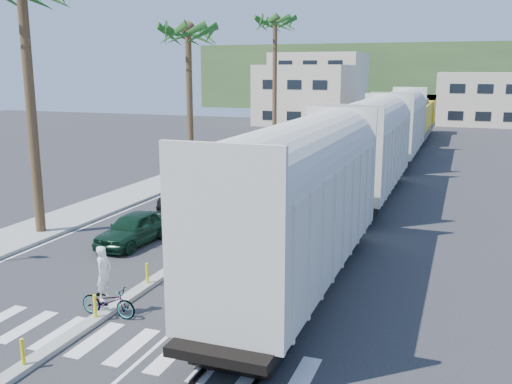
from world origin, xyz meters
TOP-DOWN VIEW (x-y plane):
  - ground at (0.00, 0.00)m, footprint 140.00×140.00m
  - sidewalk at (-8.50, 25.00)m, footprint 3.00×90.00m
  - rails at (5.00, 28.00)m, footprint 1.56×100.00m
  - median at (0.00, 19.96)m, footprint 0.45×60.00m
  - crosswalk at (0.00, -2.00)m, footprint 14.00×2.20m
  - lane_markings at (-2.15, 25.00)m, footprint 9.42×90.00m
  - freight_train at (5.00, 24.26)m, footprint 3.00×60.94m
  - palm_trees at (-8.10, 22.70)m, footprint 3.50×37.20m
  - buildings at (-6.41, 71.66)m, footprint 38.00×27.00m
  - hillside at (0.00, 100.00)m, footprint 80.00×20.00m
  - car_lead at (-3.14, 6.15)m, footprint 2.13×4.28m
  - car_second at (-4.07, 12.90)m, footprint 1.56×4.16m
  - car_third at (-2.90, 18.08)m, footprint 2.08×4.36m
  - car_rear at (-3.09, 24.18)m, footprint 3.19×5.57m
  - cyclist at (0.13, -0.54)m, footprint 0.76×1.86m

SIDE VIEW (x-z plane):
  - ground at x=0.00m, z-range 0.00..0.00m
  - lane_markings at x=-2.15m, z-range 0.00..0.01m
  - crosswalk at x=0.00m, z-range 0.00..0.01m
  - rails at x=5.00m, z-range 0.00..0.06m
  - sidewalk at x=-8.50m, z-range 0.00..0.15m
  - median at x=0.00m, z-range -0.34..0.51m
  - car_third at x=-2.90m, z-range 0.00..1.22m
  - car_second at x=-4.07m, z-range 0.00..1.35m
  - car_lead at x=-3.14m, z-range 0.00..1.39m
  - car_rear at x=-3.09m, z-range 0.00..1.45m
  - cyclist at x=0.13m, z-range -0.39..1.84m
  - freight_train at x=5.00m, z-range -0.02..5.83m
  - buildings at x=-6.41m, z-range -0.64..9.36m
  - hillside at x=0.00m, z-range 0.00..12.00m
  - palm_trees at x=-8.10m, z-range 3.93..17.68m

